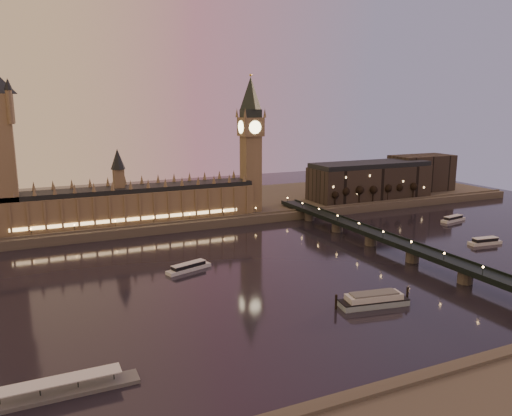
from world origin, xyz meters
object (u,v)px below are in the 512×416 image
Objects in this scene: moored_barge at (374,300)px; cruise_boat_a at (189,267)px; cruise_boat_b at (453,219)px; pontoon_pier at (63,391)px.

cruise_boat_a is at bearing 136.21° from moored_barge.
cruise_boat_b is 0.67× the size of moored_barge.
pontoon_pier reaches higher than cruise_boat_a.
cruise_boat_a is 119.62m from pontoon_pier.
cruise_boat_b is 0.52× the size of pontoon_pier.
cruise_boat_a is 0.58× the size of pontoon_pier.
cruise_boat_b is at bearing 23.26° from pontoon_pier.
moored_barge is at bearing -155.93° from cruise_boat_b.
moored_barge is (60.40, -80.68, 0.94)m from cruise_boat_a.
pontoon_pier is (-288.53, -124.01, -0.57)m from cruise_boat_b.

